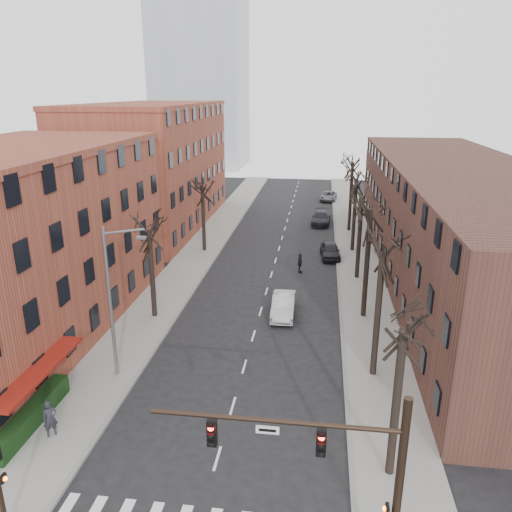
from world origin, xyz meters
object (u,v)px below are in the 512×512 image
at_px(parked_car_near, 330,250).
at_px(parked_car_mid, 321,218).
at_px(pedestrian_a, 50,419).
at_px(silver_sedan, 283,305).

relative_size(parked_car_near, parked_car_mid, 0.83).
bearing_deg(pedestrian_a, silver_sedan, 13.33).
height_order(parked_car_mid, pedestrian_a, pedestrian_a).
distance_m(silver_sedan, parked_car_mid, 27.29).
relative_size(parked_car_mid, pedestrian_a, 2.95).
xyz_separation_m(parked_car_near, parked_car_mid, (-1.02, 13.21, 0.02)).
distance_m(parked_car_near, parked_car_mid, 13.25).
xyz_separation_m(parked_car_mid, pedestrian_a, (-12.43, -42.39, 0.28)).
xyz_separation_m(silver_sedan, parked_car_mid, (2.53, 27.17, 0.01)).
relative_size(silver_sedan, parked_car_mid, 0.87).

